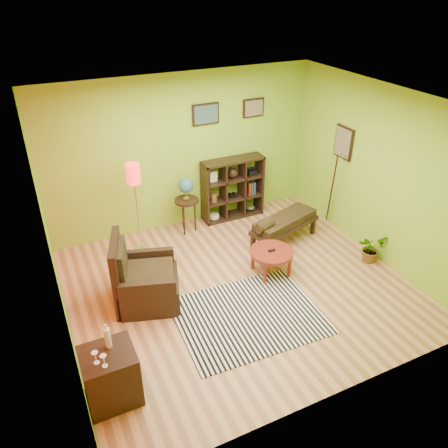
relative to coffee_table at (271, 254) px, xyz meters
name	(u,v)px	position (x,y,z in m)	size (l,w,h in m)	color
ground	(238,286)	(-0.62, -0.09, -0.36)	(5.00, 5.00, 0.00)	tan
room_shell	(234,180)	(-0.72, -0.07, 1.44)	(5.04, 4.54, 2.82)	#86BC29
zebra_rug	(249,316)	(-0.80, -0.75, -0.36)	(1.99, 1.57, 0.01)	white
coffee_table	(271,254)	(0.00, 0.00, 0.00)	(0.68, 0.68, 0.44)	maroon
armchair	(143,283)	(-2.02, 0.20, -0.04)	(1.09, 1.08, 1.07)	black
side_cabinet	(111,376)	(-2.82, -1.28, -0.01)	(0.58, 0.53, 1.00)	black
floor_lamp	(134,182)	(-1.70, 1.52, 0.95)	(0.24, 0.24, 1.62)	silver
globe_table	(186,192)	(-0.73, 1.79, 0.45)	(0.44, 0.44, 1.07)	black
cube_shelf	(233,188)	(0.29, 1.94, 0.24)	(1.20, 0.35, 1.20)	black
bench	(283,223)	(0.66, 0.70, 0.03)	(1.42, 0.85, 0.62)	black
potted_plant	(370,251)	(1.68, -0.40, -0.18)	(0.42, 0.47, 0.37)	#26661E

